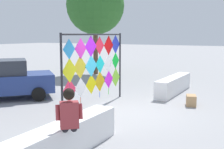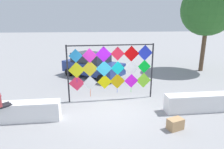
% 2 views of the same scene
% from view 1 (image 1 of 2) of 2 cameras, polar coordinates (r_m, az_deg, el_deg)
% --- Properties ---
extents(ground, '(120.00, 120.00, 0.00)m').
position_cam_1_polar(ground, '(9.70, 3.38, -7.56)').
color(ground, gray).
extents(plaza_ledge_left, '(3.49, 0.55, 0.74)m').
position_cam_1_polar(plaza_ledge_left, '(6.30, -9.73, -12.85)').
color(plaza_ledge_left, white).
rests_on(plaza_ledge_left, ground).
extents(plaza_ledge_right, '(3.49, 0.55, 0.74)m').
position_cam_1_polar(plaza_ledge_right, '(13.02, 12.21, -2.06)').
color(plaza_ledge_right, white).
rests_on(plaza_ledge_right, ground).
extents(kite_display_rack, '(4.02, 0.22, 2.65)m').
position_cam_1_polar(kite_display_rack, '(10.10, -3.23, 2.35)').
color(kite_display_rack, '#232328').
rests_on(kite_display_rack, ground).
extents(seated_vendor, '(0.75, 0.73, 1.58)m').
position_cam_1_polar(seated_vendor, '(5.79, -8.59, -8.73)').
color(seated_vendor, black).
rests_on(seated_vendor, ground).
extents(cardboard_box_large, '(0.61, 0.49, 0.39)m').
position_cam_1_polar(cardboard_box_large, '(10.93, 15.51, -5.00)').
color(cardboard_box_large, tan).
rests_on(cardboard_box_large, ground).
extents(tree_broadleaf, '(3.74, 3.74, 6.34)m').
position_cam_1_polar(tree_broadleaf, '(18.99, -3.15, 13.65)').
color(tree_broadleaf, brown).
rests_on(tree_broadleaf, ground).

